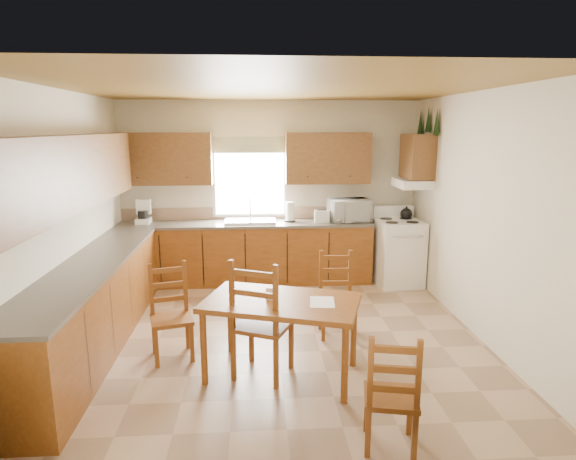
{
  "coord_description": "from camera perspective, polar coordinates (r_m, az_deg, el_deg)",
  "views": [
    {
      "loc": [
        -0.22,
        -5.08,
        2.31
      ],
      "look_at": [
        0.15,
        0.3,
        1.15
      ],
      "focal_mm": 30.0,
      "sensor_mm": 36.0,
      "label": 1
    }
  ],
  "objects": [
    {
      "name": "floor",
      "position": [
        5.59,
        -1.35,
        -12.29
      ],
      "size": [
        4.5,
        4.5,
        0.0
      ],
      "primitive_type": "plane",
      "color": "#9F7F62",
      "rests_on": "ground"
    },
    {
      "name": "ceiling",
      "position": [
        5.1,
        -1.51,
        16.51
      ],
      "size": [
        4.5,
        4.5,
        0.0
      ],
      "primitive_type": "plane",
      "color": "olive",
      "rests_on": "floor"
    },
    {
      "name": "wall_left",
      "position": [
        5.56,
        -25.29,
        1.01
      ],
      "size": [
        4.5,
        4.5,
        0.0
      ],
      "primitive_type": "plane",
      "color": "beige",
      "rests_on": "floor"
    },
    {
      "name": "wall_right",
      "position": [
        5.73,
        21.66,
        1.63
      ],
      "size": [
        4.5,
        4.5,
        0.0
      ],
      "primitive_type": "plane",
      "color": "beige",
      "rests_on": "floor"
    },
    {
      "name": "wall_back",
      "position": [
        7.4,
        -2.2,
        4.66
      ],
      "size": [
        4.5,
        4.5,
        0.0
      ],
      "primitive_type": "plane",
      "color": "beige",
      "rests_on": "floor"
    },
    {
      "name": "wall_front",
      "position": [
        3.0,
        0.49,
        -6.5
      ],
      "size": [
        4.5,
        4.5,
        0.0
      ],
      "primitive_type": "plane",
      "color": "beige",
      "rests_on": "floor"
    },
    {
      "name": "lower_cab_back",
      "position": [
        7.28,
        -5.03,
        -2.81
      ],
      "size": [
        3.75,
        0.6,
        0.88
      ],
      "primitive_type": "cube",
      "color": "brown",
      "rests_on": "floor"
    },
    {
      "name": "lower_cab_left",
      "position": [
        5.55,
        -22.08,
        -8.48
      ],
      "size": [
        0.6,
        3.6,
        0.88
      ],
      "primitive_type": "cube",
      "color": "brown",
      "rests_on": "floor"
    },
    {
      "name": "counter_back",
      "position": [
        7.18,
        -5.09,
        0.74
      ],
      "size": [
        3.75,
        0.63,
        0.04
      ],
      "primitive_type": "cube",
      "color": "#544D45",
      "rests_on": "lower_cab_back"
    },
    {
      "name": "counter_left",
      "position": [
        5.42,
        -22.46,
        -3.9
      ],
      "size": [
        0.63,
        3.6,
        0.04
      ],
      "primitive_type": "cube",
      "color": "#544D45",
      "rests_on": "lower_cab_left"
    },
    {
      "name": "backsplash",
      "position": [
        7.44,
        -5.07,
        2.01
      ],
      "size": [
        3.75,
        0.01,
        0.18
      ],
      "primitive_type": "cube",
      "color": "#917159",
      "rests_on": "counter_back"
    },
    {
      "name": "upper_cab_back_left",
      "position": [
        7.31,
        -14.54,
        8.17
      ],
      "size": [
        1.41,
        0.33,
        0.75
      ],
      "primitive_type": "cube",
      "color": "brown",
      "rests_on": "wall_back"
    },
    {
      "name": "upper_cab_back_right",
      "position": [
        7.26,
        4.7,
        8.49
      ],
      "size": [
        1.25,
        0.33,
        0.75
      ],
      "primitive_type": "cube",
      "color": "brown",
      "rests_on": "wall_back"
    },
    {
      "name": "upper_cab_left",
      "position": [
        5.29,
        -24.69,
        6.11
      ],
      "size": [
        0.33,
        3.6,
        0.75
      ],
      "primitive_type": "cube",
      "color": "brown",
      "rests_on": "wall_left"
    },
    {
      "name": "upper_cab_stove",
      "position": [
        7.13,
        15.07,
        8.42
      ],
      "size": [
        0.33,
        0.62,
        0.62
      ],
      "primitive_type": "cube",
      "color": "brown",
      "rests_on": "wall_right"
    },
    {
      "name": "range_hood",
      "position": [
        7.14,
        14.52,
        5.39
      ],
      "size": [
        0.44,
        0.62,
        0.12
      ],
      "primitive_type": "cube",
      "color": "white",
      "rests_on": "wall_right"
    },
    {
      "name": "window_frame",
      "position": [
        7.34,
        -4.56,
        6.14
      ],
      "size": [
        1.13,
        0.02,
        1.18
      ],
      "primitive_type": "cube",
      "color": "white",
      "rests_on": "wall_back"
    },
    {
      "name": "window_pane",
      "position": [
        7.34,
        -4.56,
        6.14
      ],
      "size": [
        1.05,
        0.01,
        1.1
      ],
      "primitive_type": "cube",
      "color": "white",
      "rests_on": "wall_back"
    },
    {
      "name": "window_valance",
      "position": [
        7.28,
        -4.63,
        10.04
      ],
      "size": [
        1.19,
        0.01,
        0.24
      ],
      "primitive_type": "cube",
      "color": "#4D6639",
      "rests_on": "wall_back"
    },
    {
      "name": "sink_basin",
      "position": [
        7.17,
        -4.5,
        1.07
      ],
      "size": [
        0.75,
        0.45,
        0.04
      ],
      "primitive_type": "cube",
      "color": "silver",
      "rests_on": "counter_back"
    },
    {
      "name": "pine_decal_a",
      "position": [
        6.86,
        17.21,
        12.18
      ],
      "size": [
        0.22,
        0.22,
        0.36
      ],
      "primitive_type": "cone",
      "color": "black",
      "rests_on": "wall_right"
    },
    {
      "name": "pine_decal_b",
      "position": [
        7.16,
        16.31,
        12.53
      ],
      "size": [
        0.22,
        0.22,
        0.36
      ],
      "primitive_type": "cone",
      "color": "black",
      "rests_on": "wall_right"
    },
    {
      "name": "pine_decal_c",
      "position": [
        7.46,
        15.43,
        12.24
      ],
      "size": [
        0.22,
        0.22,
        0.36
      ],
      "primitive_type": "cone",
      "color": "black",
      "rests_on": "wall_right"
    },
    {
      "name": "stove",
      "position": [
        7.34,
        12.85,
        -2.69
      ],
      "size": [
        0.69,
        0.71,
        0.95
      ],
      "primitive_type": "cube",
      "rotation": [
        0.0,
        0.0,
        0.09
      ],
      "color": "white",
      "rests_on": "floor"
    },
    {
      "name": "coffeemaker",
      "position": [
        7.36,
        -16.81,
        2.12
      ],
      "size": [
        0.28,
        0.31,
        0.36
      ],
      "primitive_type": "cube",
      "rotation": [
        0.0,
        0.0,
        -0.35
      ],
      "color": "white",
      "rests_on": "counter_back"
    },
    {
      "name": "paper_towel",
      "position": [
        7.19,
        0.22,
        2.17
      ],
      "size": [
        0.15,
        0.15,
        0.29
      ],
      "primitive_type": "cylinder",
      "rotation": [
        0.0,
        0.0,
        -0.2
      ],
      "color": "white",
      "rests_on": "counter_back"
    },
    {
      "name": "toaster",
      "position": [
        7.18,
        4.03,
        1.65
      ],
      "size": [
        0.22,
        0.14,
        0.18
      ],
      "primitive_type": "cube",
      "rotation": [
        0.0,
        0.0,
        -0.01
      ],
      "color": "white",
      "rests_on": "counter_back"
    },
    {
      "name": "microwave",
      "position": [
        7.28,
        7.29,
        2.34
      ],
      "size": [
        0.61,
        0.48,
        0.33
      ],
      "primitive_type": "imported",
      "rotation": [
        0.0,
        0.0,
        0.16
      ],
      "color": "white",
      "rests_on": "counter_back"
    },
    {
      "name": "dining_table",
      "position": [
        4.62,
        -0.76,
        -12.64
      ],
      "size": [
        1.57,
        1.19,
        0.75
      ],
      "primitive_type": "cube",
      "rotation": [
        0.0,
        0.0,
        -0.31
      ],
      "color": "brown",
      "rests_on": "floor"
    },
    {
      "name": "chair_near_left",
      "position": [
        4.55,
        -3.03,
        -10.3
      ],
      "size": [
        0.63,
        0.62,
        1.15
      ],
      "primitive_type": "cube",
      "rotation": [
        0.0,
        0.0,
        2.72
      ],
      "color": "brown",
      "rests_on": "floor"
    },
    {
      "name": "chair_near_right",
      "position": [
        3.73,
        12.13,
        -17.96
      ],
      "size": [
        0.45,
        0.43,
        0.91
      ],
      "primitive_type": "cube",
      "rotation": [
        0.0,
        0.0,
        2.94
      ],
      "color": "brown",
      "rests_on": "floor"
    },
    {
      "name": "chair_far_left",
      "position": [
        5.03,
        -13.68,
        -9.55
      ],
      "size": [
        0.49,
        0.48,
        0.96
      ],
      "primitive_type": "cube",
      "rotation": [
        0.0,
        0.0,
        0.27
      ],
      "color": "brown",
      "rests_on": "floor"
    },
    {
      "name": "chair_far_right",
      "position": [
        5.44,
        5.83,
        -7.72
      ],
      "size": [
        0.4,
        0.39,
        0.94
      ],
      "primitive_type": "cube",
      "rotation": [
        0.0,
        0.0,
        -0.03
      ],
      "color": "brown",
      "rests_on": "floor"
    },
    {
      "name": "table_paper",
      "position": [
        4.43,
        4.07,
        -8.51
      ],
      "size": [
        0.25,
        0.32,
        0.0
      ],
      "primitive_type": "cube",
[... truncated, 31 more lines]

